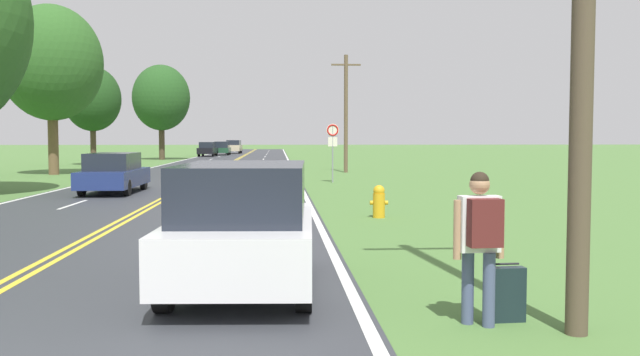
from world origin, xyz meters
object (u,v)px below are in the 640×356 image
object	(u,v)px
traffic_sign	(333,138)
car_black_sedan_mid_near	(208,149)
hitchhiker_person	(480,232)
tree_mid_treeline	(161,98)
suitcase	(505,294)
car_dark_blue_sedan_approaching	(114,173)
car_champagne_suv_receding	(234,146)
car_dark_green_suv_mid_far	(222,148)
tree_far_back	(92,99)
tree_right_cluster	(51,63)
fire_hydrant	(379,201)
car_white_van_nearest	(244,224)

from	to	relation	value
traffic_sign	car_black_sedan_mid_near	bearing A→B (deg)	102.96
hitchhiker_person	tree_mid_treeline	xyz separation A→B (m)	(-13.48, 59.07, 4.90)
suitcase	tree_mid_treeline	distance (m)	60.76
car_dark_blue_sedan_approaching	car_black_sedan_mid_near	distance (m)	51.57
hitchhiker_person	car_champagne_suv_receding	size ratio (longest dim) A/B	0.39
tree_mid_treeline	car_dark_green_suv_mid_far	distance (m)	18.84
traffic_sign	car_dark_blue_sedan_approaching	bearing A→B (deg)	-148.09
tree_far_back	car_dark_blue_sedan_approaching	xyz separation A→B (m)	(7.99, -27.13, -4.33)
tree_mid_treeline	car_dark_blue_sedan_approaching	distance (m)	40.67
tree_right_cluster	hitchhiker_person	bearing A→B (deg)	-64.96
tree_far_back	hitchhiker_person	bearing A→B (deg)	-70.26
traffic_sign	tree_far_back	world-z (taller)	tree_far_back
car_black_sedan_mid_near	tree_far_back	bearing A→B (deg)	168.27
tree_far_back	car_black_sedan_mid_near	xyz separation A→B (m)	(6.32, 24.42, -4.27)
tree_far_back	car_champagne_suv_receding	bearing A→B (deg)	77.61
tree_right_cluster	car_dark_blue_sedan_approaching	world-z (taller)	tree_right_cluster
tree_right_cluster	car_black_sedan_mid_near	bearing A→B (deg)	82.60
fire_hydrant	car_dark_green_suv_mid_far	xyz separation A→B (m)	(-9.51, 66.27, 0.44)
fire_hydrant	tree_far_back	size ratio (longest dim) A/B	0.11
traffic_sign	suitcase	bearing A→B (deg)	-89.96
tree_far_back	car_black_sedan_mid_near	distance (m)	25.58
tree_far_back	suitcase	bearing A→B (deg)	-69.80
fire_hydrant	tree_right_cluster	size ratio (longest dim) A/B	0.09
car_white_van_nearest	car_dark_blue_sedan_approaching	xyz separation A→B (m)	(-5.82, 16.95, -0.14)
hitchhiker_person	car_champagne_suv_receding	bearing A→B (deg)	1.66
car_dark_blue_sedan_approaching	tree_far_back	bearing A→B (deg)	16.64
car_dark_green_suv_mid_far	tree_far_back	bearing A→B (deg)	166.21
traffic_sign	car_white_van_nearest	size ratio (longest dim) A/B	0.66
hitchhiker_person	fire_hydrant	bearing A→B (deg)	-6.18
car_white_van_nearest	car_black_sedan_mid_near	bearing A→B (deg)	-170.99
tree_right_cluster	tree_far_back	size ratio (longest dim) A/B	1.27
car_dark_blue_sedan_approaching	car_dark_green_suv_mid_far	distance (m)	57.64
tree_far_back	fire_hydrant	bearing A→B (deg)	-64.59
traffic_sign	tree_far_back	bearing A→B (deg)	128.07
car_champagne_suv_receding	car_black_sedan_mid_near	bearing A→B (deg)	173.57
traffic_sign	car_champagne_suv_receding	xyz separation A→B (m)	(-8.49, 59.87, -1.15)
tree_far_back	car_white_van_nearest	distance (m)	46.38
tree_far_back	car_dark_green_suv_mid_far	distance (m)	31.69
tree_right_cluster	car_black_sedan_mid_near	distance (m)	38.79
tree_mid_treeline	car_dark_green_suv_mid_far	world-z (taller)	tree_mid_treeline
traffic_sign	car_champagne_suv_receding	distance (m)	60.48
suitcase	car_dark_blue_sedan_approaching	world-z (taller)	car_dark_blue_sedan_approaching
suitcase	car_black_sedan_mid_near	distance (m)	71.20
suitcase	car_white_van_nearest	xyz separation A→B (m)	(-3.11, 1.90, 0.60)
traffic_sign	tree_mid_treeline	distance (m)	37.36
fire_hydrant	tree_right_cluster	world-z (taller)	tree_right_cluster
fire_hydrant	hitchhiker_person	bearing A→B (deg)	-92.32
hitchhiker_person	suitcase	xyz separation A→B (m)	(0.36, 0.17, -0.75)
car_dark_blue_sedan_approaching	car_dark_green_suv_mid_far	world-z (taller)	car_dark_green_suv_mid_far
suitcase	tree_far_back	size ratio (longest dim) A/B	0.09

